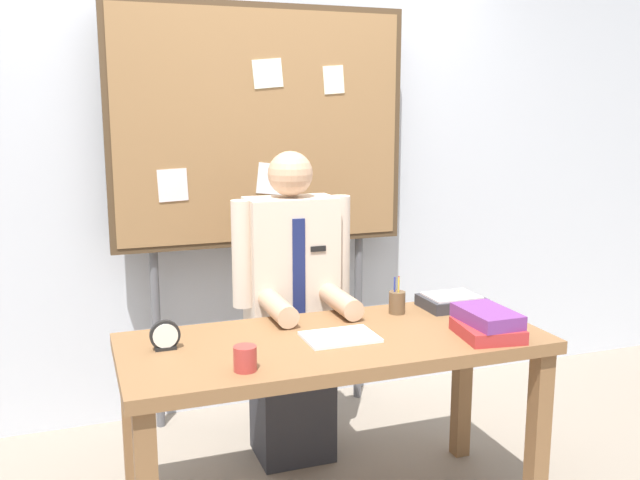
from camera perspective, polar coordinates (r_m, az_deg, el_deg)
The scene contains 10 objects.
back_wall at distance 3.74m, azimuth -5.62°, elevation 6.57°, with size 6.40×0.08×2.70m, color silver.
desk at distance 2.73m, azimuth 1.20°, elevation -9.97°, with size 1.62×0.69×0.76m.
person at distance 3.21m, azimuth -2.29°, elevation -6.53°, with size 0.55×0.56×1.44m.
bulletin_board at distance 3.54m, azimuth -4.84°, elevation 8.81°, with size 1.51×0.09×2.12m.
book_stack at distance 2.77m, azimuth 13.53°, elevation -6.67°, with size 0.25×0.29×0.10m.
open_notebook at distance 2.68m, azimuth 1.64°, elevation -7.94°, with size 0.28×0.20×0.01m, color white.
desk_clock at distance 2.61m, azimuth -12.57°, elevation -7.72°, with size 0.11×0.04×0.11m.
coffee_mug at distance 2.37m, azimuth -6.15°, elevation -9.61°, with size 0.08×0.08×0.09m, color #B23833.
pen_holder at distance 3.00m, azimuth 6.33°, elevation -5.07°, with size 0.07×0.07×0.16m.
paper_tray at distance 3.12m, azimuth 10.71°, elevation -4.95°, with size 0.26×0.20×0.06m.
Camera 1 is at (-0.92, -2.38, 1.62)m, focal length 39.09 mm.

